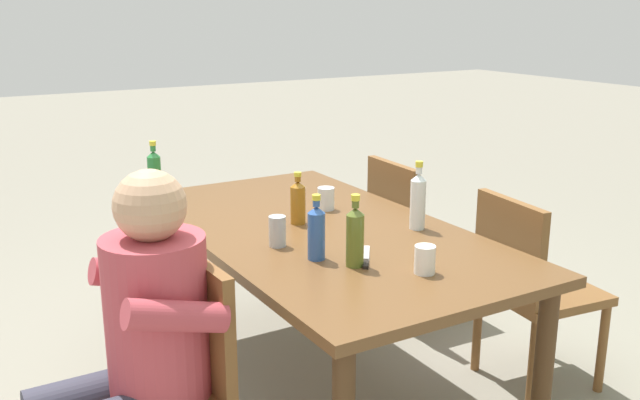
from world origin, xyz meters
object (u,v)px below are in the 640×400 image
Objects in this scene: cup_steel at (277,231)px; backpack_by_near_side at (239,236)px; dining_table at (320,246)px; bottle_olive at (355,236)px; chair_far_left at (410,231)px; bottle_green at (155,173)px; person_in_white_shirt at (133,339)px; bottle_clear at (418,200)px; bottle_amber at (298,202)px; chair_near_right at (170,378)px; bottle_blue at (316,232)px; cup_white at (425,260)px; table_knife at (366,258)px; chair_far_right at (528,282)px; cup_glass at (326,199)px.

cup_steel is 1.89m from backpack_by_near_side.
bottle_olive is (0.45, -0.12, 0.19)m from dining_table.
chair_far_left is 1.35m from bottle_green.
person_in_white_shirt is 4.14× the size of bottle_clear.
chair_far_left is at bearing 110.84° from bottle_amber.
cup_steel is (-0.30, 0.55, 0.32)m from chair_near_right.
chair_far_left is 7.32× the size of cup_steel.
bottle_green is (-1.14, -0.23, 0.01)m from bottle_blue.
cup_white is (0.73, 0.10, -0.05)m from bottle_amber.
cup_steel is (-0.20, -0.06, -0.05)m from bottle_blue.
backpack_by_near_side is (-1.90, 0.53, -0.64)m from bottle_blue.
cup_steel is at bearing 114.99° from person_in_white_shirt.
dining_table is 0.64m from cup_white.
bottle_olive is 0.26m from cup_white.
table_knife is at bearing 114.25° from bottle_olive.
person_in_white_shirt is at bearing -31.73° from backpack_by_near_side.
chair_near_right and chair_far_left have the same top height.
table_knife reaches higher than dining_table.
backpack_by_near_side is at bearing 167.62° from bottle_olive.
chair_far_right is 1.00× the size of chair_far_left.
table_knife is 2.10m from backpack_by_near_side.
dining_table is at bearing 164.92° from bottle_olive.
chair_far_right reaches higher than dining_table.
cup_glass is (-0.54, 0.37, -0.05)m from bottle_blue.
chair_far_left is at bearing 134.54° from table_knife.
backpack_by_near_side is at bearing 148.27° from person_in_white_shirt.
chair_far_right is 1.07m from bottle_blue.
table_knife is at bearing 34.81° from cup_steel.
cup_steel is at bearing -51.05° from cup_glass.
chair_far_left is 3.17× the size of bottle_green.
chair_near_right and cup_steel have the same top height.
table_knife is (0.00, -0.85, 0.27)m from chair_far_right.
backpack_by_near_side is at bearing 165.85° from bottle_amber.
dining_table is at bearing -121.94° from bottle_clear.
bottle_amber is at bearing 179.84° from table_knife.
dining_table is 0.50m from bottle_olive.
bottle_blue is at bearing -32.51° from dining_table.
bottle_green reaches higher than chair_far_left.
bottle_amber reaches higher than cup_steel.
cup_white is (0.18, 0.17, -0.06)m from bottle_olive.
bottle_green is (-1.25, 0.37, 0.38)m from chair_near_right.
backpack_by_near_side is (-0.75, 0.76, -0.66)m from bottle_green.
bottle_clear reaches higher than cup_steel.
bottle_clear is 0.65× the size of backpack_by_near_side.
backpack_by_near_side is (-1.70, 0.58, -0.60)m from cup_steel.
cup_white is at bearing 77.85° from person_in_white_shirt.
dining_table is 15.77× the size of cup_steel.
chair_far_left is (-0.43, 0.80, -0.18)m from dining_table.
bottle_blue reaches higher than cup_steel.
cup_steel is at bearing -18.94° from backpack_by_near_side.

